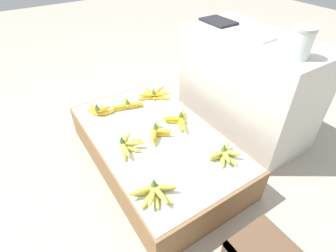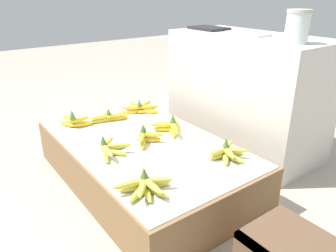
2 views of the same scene
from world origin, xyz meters
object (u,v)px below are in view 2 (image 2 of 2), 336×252
Objects in this scene: banana_bunch_middle_midleft at (145,136)px; glass_jar at (298,27)px; foam_tray_white at (248,34)px; banana_bunch_front_midleft at (110,148)px; banana_bunch_back_midright at (227,152)px; banana_bunch_back_midleft at (171,126)px; banana_bunch_middle_left at (108,116)px; banana_bunch_front_midright at (145,186)px; banana_bunch_front_left at (75,121)px; banana_bunch_back_left at (140,108)px.

glass_jar is (0.37, 0.70, 0.56)m from banana_bunch_middle_midleft.
glass_jar reaches higher than foam_tray_white.
foam_tray_white is at bearing 89.99° from banana_bunch_front_midleft.
banana_bunch_back_midleft is at bearing -175.87° from banana_bunch_back_midright.
banana_bunch_middle_left is 0.83m from banana_bunch_back_midright.
glass_jar reaches higher than banana_bunch_front_midright.
banana_bunch_front_left is at bearing -100.21° from banana_bunch_middle_left.
banana_bunch_back_midright is at bearing 0.06° from banana_bunch_back_left.
banana_bunch_front_left reaches higher than banana_bunch_back_midleft.
banana_bunch_front_midright is at bearing -2.52° from banana_bunch_front_left.
banana_bunch_back_midleft reaches higher than banana_bunch_front_midleft.
banana_bunch_back_midleft is at bearing -128.59° from glass_jar.
banana_bunch_back_midleft is at bearing 94.76° from banana_bunch_front_midleft.
banana_bunch_back_midleft is (0.37, 0.22, 0.01)m from banana_bunch_middle_left.
banana_bunch_back_midleft reaches higher than banana_bunch_middle_left.
glass_jar is at bearing -9.22° from foam_tray_white.
foam_tray_white reaches higher than banana_bunch_front_midright.
banana_bunch_front_midright is 0.92× the size of banana_bunch_back_left.
glass_jar is (0.79, 0.47, 0.57)m from banana_bunch_back_left.
banana_bunch_middle_midleft is 0.47m from banana_bunch_back_left.
banana_bunch_front_midright is at bearing -6.18° from banana_bunch_front_midleft.
banana_bunch_front_midleft is at bearing -130.92° from banana_bunch_back_midright.
banana_bunch_front_midleft is at bearing -85.24° from banana_bunch_back_midleft.
banana_bunch_back_midright is at bearing 49.08° from banana_bunch_front_midleft.
banana_bunch_back_left is at bearing 175.65° from banana_bunch_back_midleft.
banana_bunch_middle_left is at bearing 79.79° from banana_bunch_front_left.
banana_bunch_back_midleft is 0.42m from banana_bunch_back_midright.
banana_bunch_front_midleft is 1.04× the size of banana_bunch_back_midleft.
banana_bunch_middle_left is at bearing -117.76° from foam_tray_white.
banana_bunch_middle_midleft is 0.90m from foam_tray_white.
banana_bunch_back_midright is at bearing -54.02° from foam_tray_white.
glass_jar is (0.77, 0.72, 0.57)m from banana_bunch_middle_left.
banana_bunch_front_midright is at bearing -30.81° from banana_bunch_back_left.
banana_bunch_front_left is 0.88× the size of banana_bunch_back_midright.
banana_bunch_back_left is at bearing 93.13° from banana_bunch_middle_left.
banana_bunch_middle_left is (0.04, 0.20, -0.01)m from banana_bunch_front_left.
glass_jar is 0.66× the size of foam_tray_white.
glass_jar is at bearing 92.39° from banana_bunch_back_midright.
banana_bunch_front_midright is at bearing -16.76° from banana_bunch_middle_left.
banana_bunch_front_left is at bearing -92.99° from banana_bunch_back_left.
banana_bunch_front_midleft and banana_bunch_back_midright have the same top height.
foam_tray_white reaches higher than banana_bunch_middle_left.
banana_bunch_back_left is 1.61× the size of glass_jar.
banana_bunch_front_midleft is 1.12× the size of banana_bunch_back_midright.
banana_bunch_middle_midleft is (0.40, 0.02, 0.01)m from banana_bunch_middle_left.
banana_bunch_middle_left is (-0.80, 0.24, -0.00)m from banana_bunch_front_midright.
banana_bunch_front_midleft is 1.09m from foam_tray_white.
banana_bunch_front_left is 0.66× the size of banana_bunch_back_left.
banana_bunch_middle_midleft is at bearing 147.16° from banana_bunch_front_midright.
glass_jar is (-0.02, 0.47, 0.56)m from banana_bunch_back_midright.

